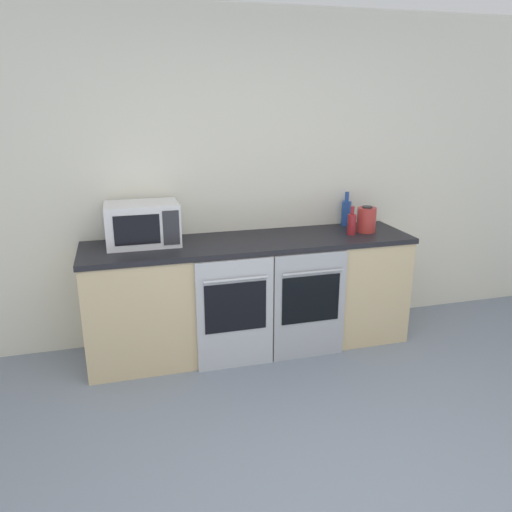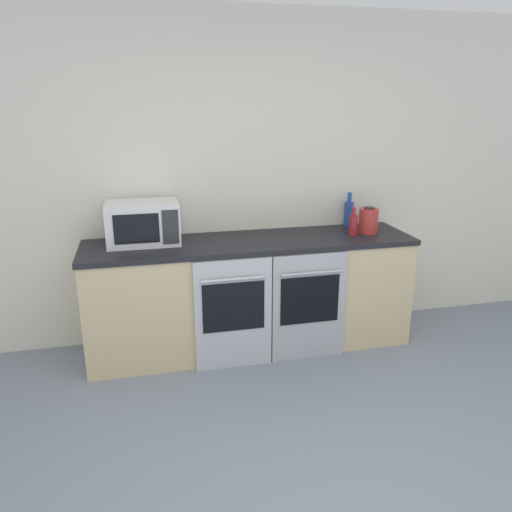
{
  "view_description": "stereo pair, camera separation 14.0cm",
  "coord_description": "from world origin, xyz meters",
  "px_view_note": "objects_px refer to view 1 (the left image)",
  "views": [
    {
      "loc": [
        -0.94,
        -1.41,
        1.92
      ],
      "look_at": [
        0.04,
        2.16,
        0.76
      ],
      "focal_mm": 35.0,
      "sensor_mm": 36.0,
      "label": 1
    },
    {
      "loc": [
        -0.81,
        -1.45,
        1.92
      ],
      "look_at": [
        0.04,
        2.16,
        0.76
      ],
      "focal_mm": 35.0,
      "sensor_mm": 36.0,
      "label": 2
    }
  ],
  "objects_px": {
    "oven_left": "(235,314)",
    "bottle_red": "(352,223)",
    "microwave": "(143,224)",
    "bottle_blue": "(346,212)",
    "oven_right": "(310,306)",
    "kettle": "(366,220)"
  },
  "relations": [
    {
      "from": "oven_right",
      "to": "kettle",
      "type": "bearing_deg",
      "value": 27.89
    },
    {
      "from": "microwave",
      "to": "bottle_blue",
      "type": "xyz_separation_m",
      "value": [
        1.71,
        0.14,
        -0.04
      ]
    },
    {
      "from": "oven_left",
      "to": "oven_right",
      "type": "distance_m",
      "value": 0.58
    },
    {
      "from": "microwave",
      "to": "bottle_blue",
      "type": "height_order",
      "value": "microwave"
    },
    {
      "from": "bottle_red",
      "to": "kettle",
      "type": "bearing_deg",
      "value": 15.82
    },
    {
      "from": "bottle_red",
      "to": "oven_right",
      "type": "bearing_deg",
      "value": -148.5
    },
    {
      "from": "oven_left",
      "to": "kettle",
      "type": "relative_size",
      "value": 3.99
    },
    {
      "from": "microwave",
      "to": "bottle_red",
      "type": "relative_size",
      "value": 2.34
    },
    {
      "from": "microwave",
      "to": "bottle_blue",
      "type": "distance_m",
      "value": 1.71
    },
    {
      "from": "microwave",
      "to": "kettle",
      "type": "bearing_deg",
      "value": -3.34
    },
    {
      "from": "bottle_red",
      "to": "bottle_blue",
      "type": "bearing_deg",
      "value": 73.41
    },
    {
      "from": "bottle_blue",
      "to": "kettle",
      "type": "relative_size",
      "value": 1.37
    },
    {
      "from": "oven_right",
      "to": "bottle_red",
      "type": "bearing_deg",
      "value": 31.5
    },
    {
      "from": "bottle_blue",
      "to": "bottle_red",
      "type": "height_order",
      "value": "bottle_blue"
    },
    {
      "from": "bottle_blue",
      "to": "microwave",
      "type": "bearing_deg",
      "value": -175.24
    },
    {
      "from": "oven_left",
      "to": "microwave",
      "type": "height_order",
      "value": "microwave"
    },
    {
      "from": "oven_left",
      "to": "microwave",
      "type": "relative_size",
      "value": 1.59
    },
    {
      "from": "bottle_red",
      "to": "kettle",
      "type": "height_order",
      "value": "bottle_red"
    },
    {
      "from": "oven_left",
      "to": "kettle",
      "type": "height_order",
      "value": "kettle"
    },
    {
      "from": "oven_left",
      "to": "oven_right",
      "type": "height_order",
      "value": "same"
    },
    {
      "from": "microwave",
      "to": "bottle_red",
      "type": "height_order",
      "value": "microwave"
    },
    {
      "from": "oven_left",
      "to": "bottle_red",
      "type": "xyz_separation_m",
      "value": [
        1.02,
        0.27,
        0.55
      ]
    }
  ]
}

